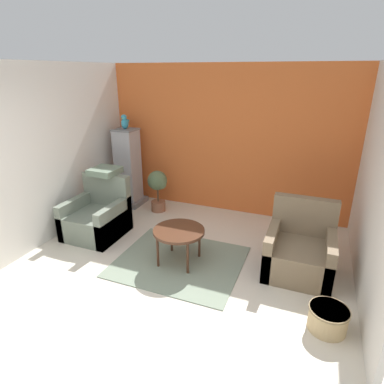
# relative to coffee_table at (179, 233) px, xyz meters

# --- Properties ---
(ground_plane) EXTENTS (20.00, 20.00, 0.00)m
(ground_plane) POSITION_rel_coffee_table_xyz_m (0.05, -1.29, -0.46)
(ground_plane) COLOR beige
(ground_plane) RESTS_ON ground
(wall_back_accent) EXTENTS (4.61, 0.06, 2.69)m
(wall_back_accent) POSITION_rel_coffee_table_xyz_m (0.05, 2.06, 0.88)
(wall_back_accent) COLOR orange
(wall_back_accent) RESTS_ON ground_plane
(wall_left) EXTENTS (0.06, 3.32, 2.69)m
(wall_left) POSITION_rel_coffee_table_xyz_m (-2.23, 0.37, 0.88)
(wall_left) COLOR silver
(wall_left) RESTS_ON ground_plane
(wall_right) EXTENTS (0.06, 3.32, 2.69)m
(wall_right) POSITION_rel_coffee_table_xyz_m (2.32, 0.37, 0.88)
(wall_right) COLOR silver
(wall_right) RESTS_ON ground_plane
(area_rug) EXTENTS (1.74, 1.49, 0.01)m
(area_rug) POSITION_rel_coffee_table_xyz_m (-0.00, 0.00, -0.46)
(area_rug) COLOR gray
(area_rug) RESTS_ON ground_plane
(coffee_table) EXTENTS (0.71, 0.71, 0.51)m
(coffee_table) POSITION_rel_coffee_table_xyz_m (0.00, 0.00, 0.00)
(coffee_table) COLOR #472819
(coffee_table) RESTS_ON ground_plane
(armchair_left) EXTENTS (0.85, 0.87, 0.95)m
(armchair_left) POSITION_rel_coffee_table_xyz_m (-1.59, 0.28, -0.17)
(armchair_left) COLOR slate
(armchair_left) RESTS_ON ground_plane
(armchair_right) EXTENTS (0.85, 0.87, 0.95)m
(armchair_right) POSITION_rel_coffee_table_xyz_m (1.58, 0.41, -0.17)
(armchair_right) COLOR #7A664C
(armchair_right) RESTS_ON ground_plane
(birdcage) EXTENTS (0.54, 0.54, 1.52)m
(birdcage) POSITION_rel_coffee_table_xyz_m (-1.80, 1.60, 0.26)
(birdcage) COLOR slate
(birdcage) RESTS_ON ground_plane
(parrot) EXTENTS (0.13, 0.23, 0.28)m
(parrot) POSITION_rel_coffee_table_xyz_m (-1.80, 1.61, 1.18)
(parrot) COLOR teal
(parrot) RESTS_ON birdcage
(potted_plant) EXTENTS (0.40, 0.37, 0.80)m
(potted_plant) POSITION_rel_coffee_table_xyz_m (-1.10, 1.49, 0.05)
(potted_plant) COLOR brown
(potted_plant) RESTS_ON ground_plane
(wicker_basket) EXTENTS (0.41, 0.41, 0.26)m
(wicker_basket) POSITION_rel_coffee_table_xyz_m (1.96, -0.59, -0.32)
(wicker_basket) COLOR tan
(wicker_basket) RESTS_ON ground_plane
(throw_pillow) EXTENTS (0.44, 0.44, 0.10)m
(throw_pillow) POSITION_rel_coffee_table_xyz_m (-1.59, 0.59, 0.54)
(throw_pillow) COLOR slate
(throw_pillow) RESTS_ON armchair_left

